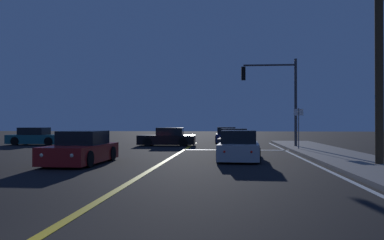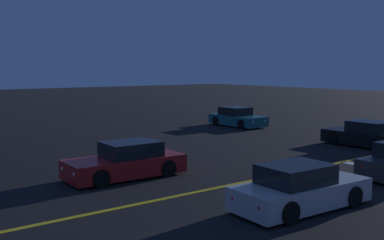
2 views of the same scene
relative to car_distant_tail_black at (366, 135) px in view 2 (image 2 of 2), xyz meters
name	(u,v)px [view 2 (image 2 of 2)]	position (x,y,z in m)	size (l,w,h in m)	color
lane_line_center	(162,199)	(1.74, -13.95, -0.58)	(0.20, 37.46, 0.01)	gold
car_distant_tail_black	(366,135)	(0.00, 0.00, 0.00)	(4.24, 2.04, 1.34)	black
car_mid_block_teal	(237,118)	(-10.28, 0.33, 0.00)	(4.30, 1.98, 1.34)	#195960
car_side_waiting_silver	(300,189)	(4.95, -11.24, 0.00)	(1.98, 4.43, 1.34)	#B2B5BA
car_following_oncoming_red	(126,162)	(-1.52, -13.39, 0.00)	(1.99, 4.51, 1.34)	maroon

